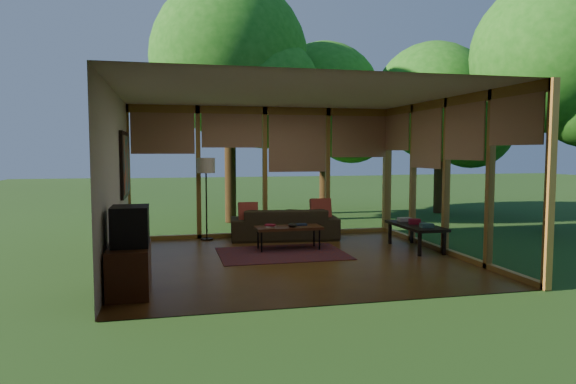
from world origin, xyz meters
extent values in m
plane|color=brown|center=(0.00, 0.00, 0.00)|extent=(5.50, 5.50, 0.00)
plane|color=white|center=(0.00, 0.00, 2.70)|extent=(5.50, 5.50, 0.00)
cube|color=beige|center=(-2.75, 0.00, 1.35)|extent=(0.04, 5.00, 2.70)
cube|color=beige|center=(0.00, -2.50, 1.35)|extent=(5.50, 0.04, 2.70)
cube|color=olive|center=(0.00, 2.50, 1.35)|extent=(5.50, 0.12, 2.70)
cube|color=olive|center=(2.75, 0.00, 1.35)|extent=(0.12, 5.00, 2.70)
plane|color=#244D1D|center=(8.00, 8.00, -0.01)|extent=(40.00, 40.00, 0.00)
cylinder|color=#392915|center=(-0.46, 4.79, 2.62)|extent=(0.28, 0.28, 5.23)
sphere|color=#196316|center=(-0.46, 4.79, 4.07)|extent=(3.87, 3.87, 3.87)
cylinder|color=#392915|center=(2.41, 6.15, 2.10)|extent=(0.28, 0.28, 4.21)
sphere|color=#196316|center=(2.41, 6.15, 3.27)|extent=(3.22, 3.22, 3.22)
cylinder|color=#392915|center=(6.02, 1.49, 2.46)|extent=(0.28, 0.28, 4.91)
sphere|color=#196316|center=(6.02, 1.49, 3.82)|extent=(3.31, 3.31, 3.31)
cylinder|color=#392915|center=(5.42, 5.38, 2.04)|extent=(0.28, 0.28, 4.08)
sphere|color=#196316|center=(5.42, 5.38, 3.17)|extent=(3.40, 3.40, 3.40)
cube|color=maroon|center=(-0.06, 0.55, 0.01)|extent=(2.19, 1.55, 0.01)
imported|color=#322919|center=(0.31, 2.00, 0.31)|extent=(2.24, 1.08, 0.63)
cube|color=maroon|center=(-0.44, 1.95, 0.57)|extent=(0.38, 0.20, 0.40)
cube|color=maroon|center=(1.06, 1.95, 0.59)|extent=(0.42, 0.23, 0.44)
cube|color=#AFA99E|center=(-0.22, 0.83, 0.44)|extent=(0.18, 0.14, 0.03)
cube|color=maroon|center=(-0.22, 0.83, 0.47)|extent=(0.21, 0.19, 0.03)
cube|color=#162032|center=(0.38, 0.96, 0.44)|extent=(0.21, 0.16, 0.03)
ellipsoid|color=black|center=(0.18, 0.78, 0.46)|extent=(0.16, 0.16, 0.07)
cube|color=#4D2715|center=(-2.47, -1.42, 0.30)|extent=(0.50, 1.00, 0.60)
cube|color=black|center=(-2.45, -1.42, 0.85)|extent=(0.45, 0.55, 0.50)
cube|color=#355D55|center=(2.40, 0.01, 0.49)|extent=(0.21, 0.16, 0.07)
cube|color=maroon|center=(2.40, 0.46, 0.50)|extent=(0.24, 0.20, 0.09)
cube|color=#AFA99E|center=(2.40, 0.86, 0.49)|extent=(0.26, 0.20, 0.07)
cylinder|color=black|center=(-1.24, 2.28, 0.01)|extent=(0.26, 0.26, 0.03)
cylinder|color=black|center=(-1.24, 2.28, 0.79)|extent=(0.03, 0.03, 1.52)
cylinder|color=beige|center=(-1.24, 2.28, 1.50)|extent=(0.36, 0.36, 0.30)
cube|color=#4D2715|center=(0.13, 0.88, 0.40)|extent=(1.20, 0.50, 0.05)
cylinder|color=black|center=(-0.40, 0.70, 0.19)|extent=(0.03, 0.03, 0.38)
cylinder|color=black|center=(0.66, 0.70, 0.19)|extent=(0.03, 0.03, 0.38)
cylinder|color=black|center=(-0.40, 1.06, 0.19)|extent=(0.03, 0.03, 0.38)
cylinder|color=black|center=(0.66, 1.06, 0.19)|extent=(0.03, 0.03, 0.38)
cube|color=black|center=(2.40, 0.41, 0.43)|extent=(0.60, 1.40, 0.05)
cube|color=black|center=(2.17, -0.19, 0.20)|extent=(0.05, 0.05, 0.40)
cube|color=black|center=(2.63, -0.19, 0.20)|extent=(0.05, 0.05, 0.40)
cube|color=black|center=(2.17, 1.01, 0.20)|extent=(0.05, 0.05, 0.40)
cube|color=black|center=(2.63, 1.01, 0.20)|extent=(0.05, 0.05, 0.40)
cube|color=black|center=(-2.72, 1.40, 1.55)|extent=(0.05, 1.35, 1.15)
cube|color=#1C717F|center=(-2.69, 1.40, 1.55)|extent=(0.02, 1.20, 1.00)
camera|label=1|loc=(-1.97, -8.06, 1.79)|focal=32.00mm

